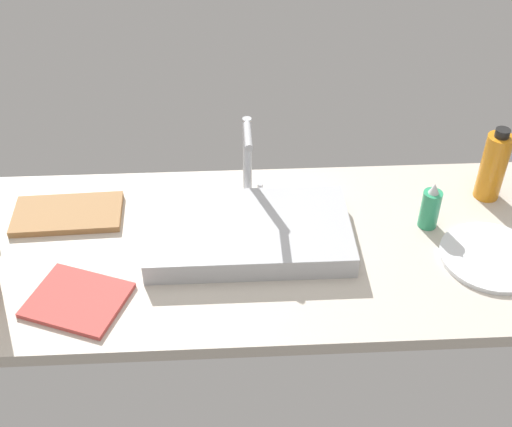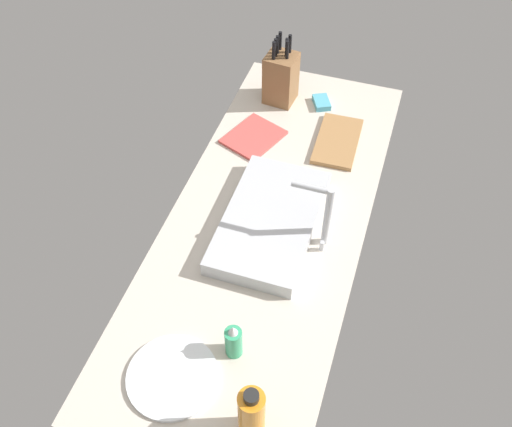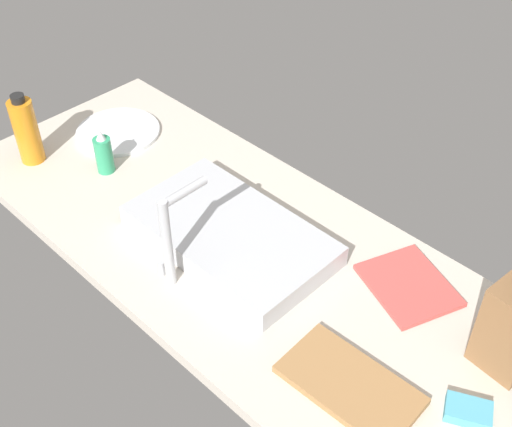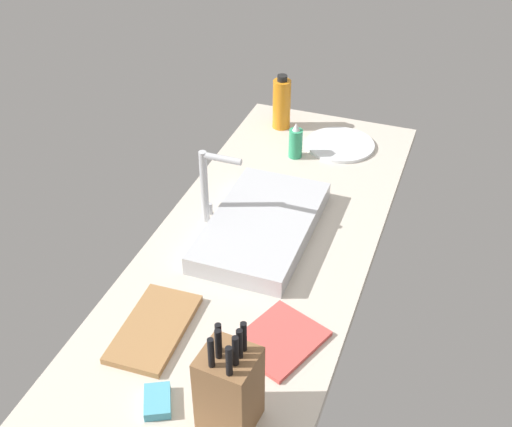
# 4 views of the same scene
# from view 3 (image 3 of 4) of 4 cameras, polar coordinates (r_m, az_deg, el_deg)

# --- Properties ---
(countertop_slab) EXTENTS (1.71, 0.66, 0.04)m
(countertop_slab) POSITION_cam_3_polar(r_m,az_deg,el_deg) (1.69, -1.07, -3.24)
(countertop_slab) COLOR beige
(countertop_slab) RESTS_ON ground
(sink_basin) EXTENTS (0.51, 0.29, 0.06)m
(sink_basin) POSITION_cam_3_polar(r_m,az_deg,el_deg) (1.66, -2.22, -1.85)
(sink_basin) COLOR #B7BABF
(sink_basin) RESTS_ON countertop_slab
(faucet) EXTENTS (0.06, 0.13, 0.25)m
(faucet) POSITION_cam_3_polar(r_m,az_deg,el_deg) (1.51, -7.30, -1.67)
(faucet) COLOR #B7BABF
(faucet) RESTS_ON countertop_slab
(cutting_board) EXTENTS (0.29, 0.17, 0.02)m
(cutting_board) POSITION_cam_3_polar(r_m,az_deg,el_deg) (1.41, 8.02, -14.31)
(cutting_board) COLOR #9E7042
(cutting_board) RESTS_ON countertop_slab
(soap_bottle) EXTENTS (0.05, 0.05, 0.14)m
(soap_bottle) POSITION_cam_3_polar(r_m,az_deg,el_deg) (1.93, -12.90, 5.02)
(soap_bottle) COLOR #2D9966
(soap_bottle) RESTS_ON countertop_slab
(water_bottle) EXTENTS (0.07, 0.07, 0.22)m
(water_bottle) POSITION_cam_3_polar(r_m,az_deg,el_deg) (2.01, -19.06, 6.73)
(water_bottle) COLOR orange
(water_bottle) RESTS_ON countertop_slab
(dinner_plate) EXTENTS (0.26, 0.26, 0.01)m
(dinner_plate) POSITION_cam_3_polar(r_m,az_deg,el_deg) (2.10, -11.72, 6.88)
(dinner_plate) COLOR white
(dinner_plate) RESTS_ON countertop_slab
(dish_towel) EXTENTS (0.26, 0.24, 0.01)m
(dish_towel) POSITION_cam_3_polar(r_m,az_deg,el_deg) (1.62, 12.91, -6.00)
(dish_towel) COLOR #CC4C47
(dish_towel) RESTS_ON countertop_slab
(dish_sponge) EXTENTS (0.11, 0.09, 0.02)m
(dish_sponge) POSITION_cam_3_polar(r_m,az_deg,el_deg) (1.43, 17.70, -15.82)
(dish_sponge) COLOR #4CA3BC
(dish_sponge) RESTS_ON countertop_slab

